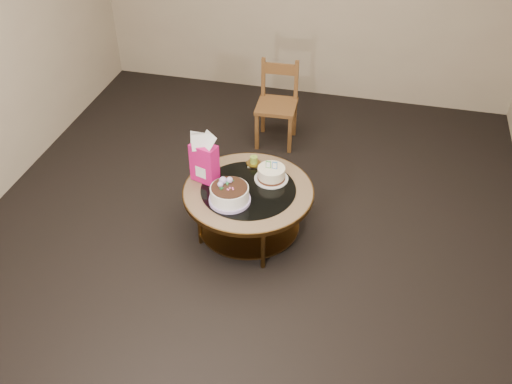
% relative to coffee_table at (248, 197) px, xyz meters
% --- Properties ---
extents(ground, '(5.00, 5.00, 0.00)m').
position_rel_coffee_table_xyz_m(ground, '(-0.00, 0.00, -0.38)').
color(ground, black).
rests_on(ground, ground).
extents(room_walls, '(4.52, 5.02, 2.61)m').
position_rel_coffee_table_xyz_m(room_walls, '(-0.00, 0.00, 1.16)').
color(room_walls, tan).
rests_on(room_walls, ground).
extents(coffee_table, '(1.02, 1.02, 0.46)m').
position_rel_coffee_table_xyz_m(coffee_table, '(0.00, 0.00, 0.00)').
color(coffee_table, brown).
rests_on(coffee_table, ground).
extents(decorated_cake, '(0.32, 0.32, 0.18)m').
position_rel_coffee_table_xyz_m(decorated_cake, '(-0.10, -0.18, 0.14)').
color(decorated_cake, '#B199D8').
rests_on(decorated_cake, coffee_table).
extents(cream_cake, '(0.27, 0.27, 0.17)m').
position_rel_coffee_table_xyz_m(cream_cake, '(0.15, 0.16, 0.13)').
color(cream_cake, silver).
rests_on(cream_cake, coffee_table).
extents(gift_bag, '(0.23, 0.19, 0.42)m').
position_rel_coffee_table_xyz_m(gift_bag, '(-0.36, 0.04, 0.29)').
color(gift_bag, '#C3125E').
rests_on(gift_bag, coffee_table).
extents(pillar_candle, '(0.12, 0.12, 0.09)m').
position_rel_coffee_table_xyz_m(pillar_candle, '(-0.04, 0.32, 0.11)').
color(pillar_candle, '#E0B65C').
rests_on(pillar_candle, coffee_table).
extents(dining_chair, '(0.39, 0.39, 0.82)m').
position_rel_coffee_table_xyz_m(dining_chair, '(-0.08, 1.43, 0.04)').
color(dining_chair, brown).
rests_on(dining_chair, ground).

